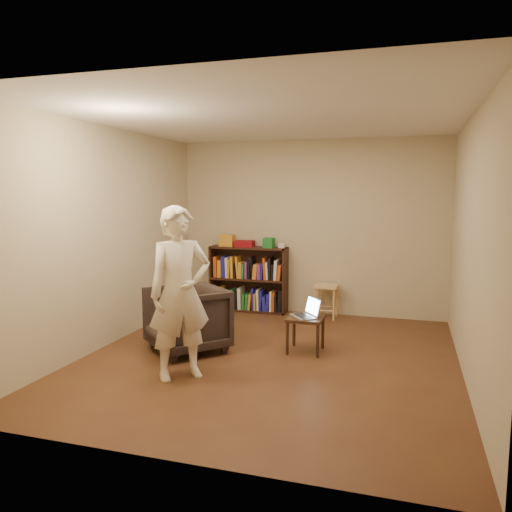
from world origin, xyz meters
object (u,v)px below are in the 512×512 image
(bookshelf, at_px, (249,283))
(person, at_px, (180,293))
(side_table, at_px, (306,323))
(stool, at_px, (326,291))
(armchair, at_px, (186,319))
(laptop, at_px, (307,312))

(bookshelf, height_order, person, person)
(side_table, bearing_deg, stool, 90.99)
(stool, distance_m, armchair, 2.40)
(armchair, distance_m, laptop, 1.39)
(bookshelf, height_order, side_table, bookshelf)
(bookshelf, height_order, armchair, bookshelf)
(side_table, relative_size, laptop, 1.01)
(armchair, relative_size, person, 0.48)
(stool, distance_m, side_table, 1.64)
(bookshelf, relative_size, laptop, 2.98)
(laptop, relative_size, person, 0.24)
(bookshelf, xyz_separation_m, stool, (1.22, -0.09, -0.05))
(person, bearing_deg, laptop, 5.36)
(laptop, bearing_deg, side_table, -111.03)
(stool, relative_size, person, 0.29)
(side_table, distance_m, laptop, 0.13)
(stool, height_order, side_table, stool)
(bookshelf, xyz_separation_m, armchair, (-0.07, -2.11, -0.06))
(stool, relative_size, laptop, 1.21)
(armchair, bearing_deg, laptop, 58.07)
(bookshelf, distance_m, armchair, 2.11)
(stool, bearing_deg, person, -109.50)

